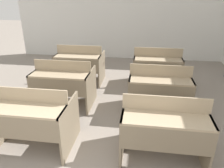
{
  "coord_description": "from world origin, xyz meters",
  "views": [
    {
      "loc": [
        0.77,
        -0.7,
        2.04
      ],
      "look_at": [
        0.34,
        2.27,
        0.76
      ],
      "focal_mm": 35.0,
      "sensor_mm": 36.0,
      "label": 1
    }
  ],
  "objects": [
    {
      "name": "bench_front_right",
      "position": [
        1.09,
        1.67,
        0.46
      ],
      "size": [
        1.05,
        0.77,
        0.89
      ],
      "color": "#7D6E57",
      "rests_on": "ground_plane"
    },
    {
      "name": "bench_third_left",
      "position": [
        -0.68,
        4.06,
        0.46
      ],
      "size": [
        1.05,
        0.77,
        0.89
      ],
      "color": "#80715A",
      "rests_on": "ground_plane"
    },
    {
      "name": "bench_second_left",
      "position": [
        -0.66,
        2.88,
        0.46
      ],
      "size": [
        1.05,
        0.77,
        0.89
      ],
      "color": "#7B6C55",
      "rests_on": "ground_plane"
    },
    {
      "name": "bench_front_left",
      "position": [
        -0.67,
        1.66,
        0.46
      ],
      "size": [
        1.05,
        0.77,
        0.89
      ],
      "color": "#7F7059",
      "rests_on": "ground_plane"
    },
    {
      "name": "bench_second_right",
      "position": [
        1.1,
        2.87,
        0.46
      ],
      "size": [
        1.05,
        0.77,
        0.89
      ],
      "color": "#7B6B54",
      "rests_on": "ground_plane"
    },
    {
      "name": "bench_third_right",
      "position": [
        1.11,
        4.08,
        0.46
      ],
      "size": [
        1.05,
        0.77,
        0.89
      ],
      "color": "#7B6C55",
      "rests_on": "ground_plane"
    },
    {
      "name": "wall_back",
      "position": [
        0.0,
        6.27,
        1.48
      ],
      "size": [
        6.54,
        0.06,
        2.95
      ],
      "color": "silver",
      "rests_on": "ground_plane"
    }
  ]
}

